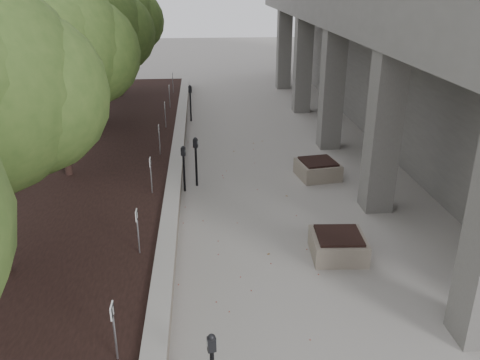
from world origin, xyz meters
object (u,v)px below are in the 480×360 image
crabapple_tree_3 (56,78)px  parking_meter_3 (196,162)px  crabapple_tree_5 (115,36)px  parking_meter_5 (190,103)px  parking_meter_4 (184,169)px  planter_back (318,169)px  planter_front (338,245)px  crabapple_tree_4 (93,51)px

crabapple_tree_3 → parking_meter_3: 4.31m
crabapple_tree_5 → parking_meter_5: size_ratio=3.61×
parking_meter_4 → parking_meter_5: parking_meter_5 is taller
parking_meter_4 → planter_back: 4.02m
parking_meter_3 → planter_front: size_ratio=1.30×
parking_meter_4 → parking_meter_5: (0.09, 7.27, 0.09)m
crabapple_tree_5 → parking_meter_3: (3.59, -10.16, -2.39)m
parking_meter_4 → planter_front: parking_meter_4 is taller
crabapple_tree_5 → parking_meter_3: crabapple_tree_5 is taller
parking_meter_5 → planter_back: bearing=-74.7°
parking_meter_3 → parking_meter_5: 6.90m
crabapple_tree_3 → crabapple_tree_4: (0.00, 5.00, 0.00)m
parking_meter_5 → planter_front: bearing=-88.7°
planter_back → crabapple_tree_5: bearing=126.3°
parking_meter_5 → parking_meter_4: bearing=-105.9°
crabapple_tree_5 → planter_back: crabapple_tree_5 is taller
planter_front → crabapple_tree_5: bearing=114.8°
crabapple_tree_3 → parking_meter_3: crabapple_tree_3 is taller
crabapple_tree_5 → parking_meter_4: crabapple_tree_5 is taller
crabapple_tree_3 → planter_back: size_ratio=4.78×
crabapple_tree_5 → parking_meter_5: crabapple_tree_5 is taller
crabapple_tree_3 → crabapple_tree_4: same height
crabapple_tree_3 → planter_back: crabapple_tree_3 is taller
crabapple_tree_3 → parking_meter_4: (3.25, -0.53, -2.45)m
crabapple_tree_3 → crabapple_tree_4: size_ratio=1.00×
parking_meter_4 → planter_back: size_ratio=1.17×
parking_meter_4 → parking_meter_5: 7.27m
crabapple_tree_3 → planter_back: (7.19, 0.20, -2.85)m
crabapple_tree_4 → planter_front: 11.74m
parking_meter_4 → parking_meter_5: bearing=106.0°
crabapple_tree_3 → planter_front: bearing=-32.9°
crabapple_tree_5 → planter_back: 12.48m
crabapple_tree_5 → parking_meter_5: bearing=-44.3°
parking_meter_5 → planter_front: parking_meter_5 is taller
parking_meter_4 → planter_front: 5.05m
crabapple_tree_3 → parking_meter_4: crabapple_tree_3 is taller
planter_front → planter_back: size_ratio=0.98×
parking_meter_5 → planter_front: size_ratio=1.35×
parking_meter_5 → crabapple_tree_4: bearing=-167.7°
parking_meter_3 → planter_front: 5.13m
crabapple_tree_4 → planter_front: bearing=-54.5°
parking_meter_3 → parking_meter_4: 0.50m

